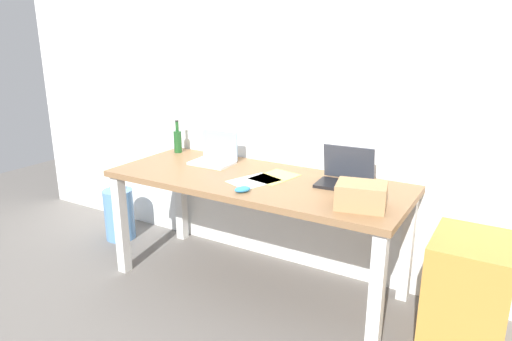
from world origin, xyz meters
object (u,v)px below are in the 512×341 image
at_px(laptop_right, 345,177).
at_px(cardboard_box, 361,196).
at_px(computer_mouse, 243,189).
at_px(laptop_left, 215,156).
at_px(desk, 256,192).
at_px(beer_bottle, 178,140).
at_px(filing_cabinet, 467,294).
at_px(water_cooler_jug, 119,214).

height_order(laptop_right, cardboard_box, laptop_right).
bearing_deg(computer_mouse, laptop_left, 171.60).
xyz_separation_m(desk, beer_bottle, (-0.86, 0.26, 0.19)).
bearing_deg(laptop_right, beer_bottle, 175.65).
height_order(laptop_left, cardboard_box, laptop_left).
distance_m(cardboard_box, filing_cabinet, 0.78).
height_order(beer_bottle, computer_mouse, beer_bottle).
relative_size(beer_bottle, filing_cabinet, 0.40).
height_order(cardboard_box, water_cooler_jug, cardboard_box).
height_order(desk, filing_cabinet, desk).
xyz_separation_m(laptop_left, filing_cabinet, (1.73, -0.15, -0.49)).
distance_m(computer_mouse, water_cooler_jug, 1.57).
relative_size(desk, filing_cabinet, 3.05).
relative_size(computer_mouse, filing_cabinet, 0.16).
relative_size(cardboard_box, filing_cabinet, 0.41).
distance_m(beer_bottle, filing_cabinet, 2.24).
distance_m(beer_bottle, computer_mouse, 1.07).
bearing_deg(desk, laptop_left, 160.21).
distance_m(desk, cardboard_box, 0.78).
relative_size(laptop_right, filing_cabinet, 0.52).
distance_m(cardboard_box, water_cooler_jug, 2.20).
height_order(laptop_left, laptop_right, laptop_right).
distance_m(laptop_right, computer_mouse, 0.63).
bearing_deg(cardboard_box, laptop_left, 164.69).
height_order(beer_bottle, filing_cabinet, beer_bottle).
height_order(laptop_right, water_cooler_jug, laptop_right).
height_order(desk, laptop_left, laptop_left).
xyz_separation_m(beer_bottle, cardboard_box, (1.60, -0.43, -0.03)).
bearing_deg(laptop_right, cardboard_box, -57.36).
bearing_deg(cardboard_box, filing_cabinet, 17.63).
height_order(computer_mouse, cardboard_box, cardboard_box).
relative_size(beer_bottle, computer_mouse, 2.51).
height_order(desk, laptop_right, laptop_right).
bearing_deg(beer_bottle, cardboard_box, -14.95).
bearing_deg(cardboard_box, water_cooler_jug, 173.85).
distance_m(desk, water_cooler_jug, 1.43).
bearing_deg(computer_mouse, beer_bottle, -177.95).
xyz_separation_m(desk, cardboard_box, (0.74, -0.17, 0.16)).
xyz_separation_m(cardboard_box, filing_cabinet, (0.56, 0.18, -0.51)).
relative_size(laptop_left, beer_bottle, 1.17).
relative_size(desk, water_cooler_jug, 4.12).
bearing_deg(water_cooler_jug, filing_cabinet, -1.06).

